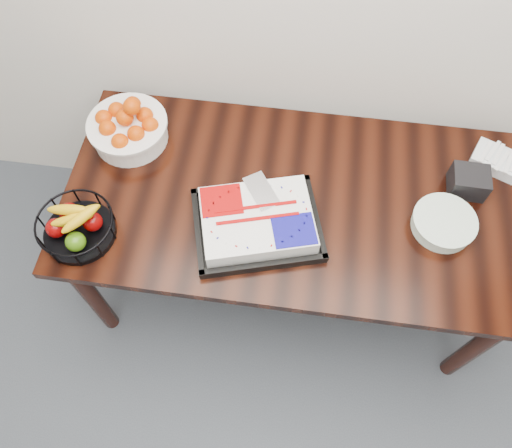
# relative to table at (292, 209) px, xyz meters

# --- Properties ---
(table) EXTENTS (1.80, 0.90, 0.75)m
(table) POSITION_rel_table_xyz_m (0.00, 0.00, 0.00)
(table) COLOR black
(table) RESTS_ON ground
(cake_tray) EXTENTS (0.55, 0.48, 0.10)m
(cake_tray) POSITION_rel_table_xyz_m (-0.12, -0.15, 0.13)
(cake_tray) COLOR black
(cake_tray) RESTS_ON table
(tangerine_bowl) EXTENTS (0.33, 0.33, 0.21)m
(tangerine_bowl) POSITION_rel_table_xyz_m (-0.70, 0.20, 0.18)
(tangerine_bowl) COLOR white
(tangerine_bowl) RESTS_ON table
(fruit_basket) EXTENTS (0.28, 0.28, 0.15)m
(fruit_basket) POSITION_rel_table_xyz_m (-0.77, -0.27, 0.15)
(fruit_basket) COLOR black
(fruit_basket) RESTS_ON table
(plate_stack) EXTENTS (0.24, 0.24, 0.06)m
(plate_stack) POSITION_rel_table_xyz_m (0.56, -0.05, 0.12)
(plate_stack) COLOR white
(plate_stack) RESTS_ON table
(fork_bag) EXTENTS (0.23, 0.20, 0.06)m
(fork_bag) POSITION_rel_table_xyz_m (0.79, 0.27, 0.11)
(fork_bag) COLOR silver
(fork_bag) RESTS_ON table
(napkin_box) EXTENTS (0.14, 0.12, 0.10)m
(napkin_box) POSITION_rel_table_xyz_m (0.66, 0.14, 0.14)
(napkin_box) COLOR black
(napkin_box) RESTS_ON table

